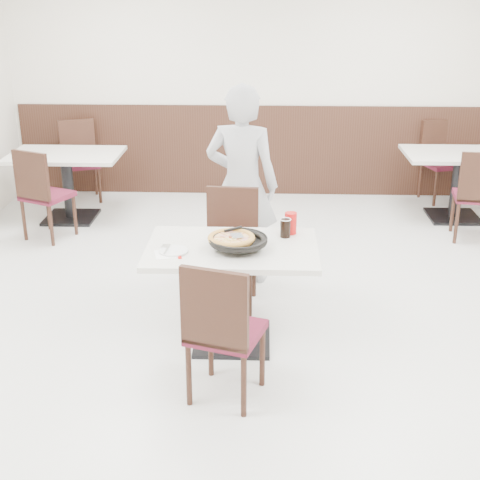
{
  "coord_description": "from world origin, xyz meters",
  "views": [
    {
      "loc": [
        0.07,
        -4.59,
        2.47
      ],
      "look_at": [
        -0.09,
        -0.3,
        0.82
      ],
      "focal_mm": 50.0,
      "sensor_mm": 36.0,
      "label": 1
    }
  ],
  "objects_px": {
    "chair_far": "(230,251)",
    "diner_person": "(242,185)",
    "bg_chair_right_far": "(443,162)",
    "side_plate": "(174,251)",
    "chair_near": "(226,329)",
    "bg_table_left": "(68,187)",
    "pizza_pan": "(238,244)",
    "cola_glass": "(285,228)",
    "bg_chair_right_near": "(476,194)",
    "main_table": "(232,295)",
    "bg_table_right": "(457,186)",
    "pizza": "(231,240)",
    "red_cup": "(291,223)",
    "bg_chair_left_far": "(81,162)",
    "bg_chair_left_near": "(47,193)"
  },
  "relations": [
    {
      "from": "chair_near",
      "to": "bg_table_left",
      "type": "xyz_separation_m",
      "value": [
        -1.94,
        3.37,
        -0.1
      ]
    },
    {
      "from": "chair_near",
      "to": "red_cup",
      "type": "height_order",
      "value": "chair_near"
    },
    {
      "from": "pizza",
      "to": "bg_chair_left_far",
      "type": "relative_size",
      "value": 0.31
    },
    {
      "from": "pizza_pan",
      "to": "bg_table_left",
      "type": "relative_size",
      "value": 0.28
    },
    {
      "from": "bg_chair_right_near",
      "to": "chair_near",
      "type": "bearing_deg",
      "value": -120.94
    },
    {
      "from": "bg_chair_right_far",
      "to": "red_cup",
      "type": "bearing_deg",
      "value": 42.05
    },
    {
      "from": "side_plate",
      "to": "bg_chair_left_near",
      "type": "xyz_separation_m",
      "value": [
        -1.6,
        2.21,
        -0.28
      ]
    },
    {
      "from": "side_plate",
      "to": "bg_chair_left_far",
      "type": "distance_m",
      "value": 3.84
    },
    {
      "from": "cola_glass",
      "to": "bg_chair_left_far",
      "type": "relative_size",
      "value": 0.14
    },
    {
      "from": "side_plate",
      "to": "bg_chair_right_near",
      "type": "height_order",
      "value": "bg_chair_right_near"
    },
    {
      "from": "chair_near",
      "to": "main_table",
      "type": "bearing_deg",
      "value": 107.33
    },
    {
      "from": "pizza",
      "to": "diner_person",
      "type": "height_order",
      "value": "diner_person"
    },
    {
      "from": "pizza_pan",
      "to": "diner_person",
      "type": "distance_m",
      "value": 1.2
    },
    {
      "from": "bg_chair_left_near",
      "to": "bg_chair_right_near",
      "type": "height_order",
      "value": "same"
    },
    {
      "from": "bg_chair_left_far",
      "to": "bg_table_right",
      "type": "relative_size",
      "value": 0.79
    },
    {
      "from": "bg_chair_right_near",
      "to": "bg_chair_right_far",
      "type": "height_order",
      "value": "same"
    },
    {
      "from": "pizza_pan",
      "to": "bg_chair_left_far",
      "type": "xyz_separation_m",
      "value": [
        -2.03,
        3.42,
        -0.32
      ]
    },
    {
      "from": "main_table",
      "to": "chair_near",
      "type": "relative_size",
      "value": 1.26
    },
    {
      "from": "diner_person",
      "to": "bg_chair_right_near",
      "type": "distance_m",
      "value": 2.6
    },
    {
      "from": "red_cup",
      "to": "diner_person",
      "type": "distance_m",
      "value": 0.95
    },
    {
      "from": "side_plate",
      "to": "bg_chair_right_near",
      "type": "distance_m",
      "value": 3.64
    },
    {
      "from": "red_cup",
      "to": "bg_table_left",
      "type": "relative_size",
      "value": 0.13
    },
    {
      "from": "pizza_pan",
      "to": "bg_chair_right_far",
      "type": "relative_size",
      "value": 0.36
    },
    {
      "from": "pizza_pan",
      "to": "red_cup",
      "type": "relative_size",
      "value": 2.13
    },
    {
      "from": "main_table",
      "to": "bg_chair_left_near",
      "type": "distance_m",
      "value": 2.89
    },
    {
      "from": "bg_chair_right_near",
      "to": "diner_person",
      "type": "bearing_deg",
      "value": -147.04
    },
    {
      "from": "bg_chair_right_far",
      "to": "side_plate",
      "type": "bearing_deg",
      "value": 35.86
    },
    {
      "from": "bg_chair_right_far",
      "to": "pizza",
      "type": "bearing_deg",
      "value": 39.38
    },
    {
      "from": "chair_far",
      "to": "red_cup",
      "type": "relative_size",
      "value": 5.94
    },
    {
      "from": "cola_glass",
      "to": "bg_chair_right_far",
      "type": "bearing_deg",
      "value": 59.18
    },
    {
      "from": "bg_table_right",
      "to": "bg_chair_left_far",
      "type": "bearing_deg",
      "value": 173.43
    },
    {
      "from": "cola_glass",
      "to": "red_cup",
      "type": "relative_size",
      "value": 0.81
    },
    {
      "from": "bg_table_right",
      "to": "bg_chair_right_near",
      "type": "relative_size",
      "value": 1.26
    },
    {
      "from": "main_table",
      "to": "chair_near",
      "type": "bearing_deg",
      "value": -90.29
    },
    {
      "from": "pizza_pan",
      "to": "pizza",
      "type": "distance_m",
      "value": 0.05
    },
    {
      "from": "chair_near",
      "to": "bg_chair_right_near",
      "type": "distance_m",
      "value": 3.76
    },
    {
      "from": "cola_glass",
      "to": "bg_chair_right_near",
      "type": "bearing_deg",
      "value": 45.44
    },
    {
      "from": "pizza_pan",
      "to": "bg_chair_left_far",
      "type": "bearing_deg",
      "value": 120.67
    },
    {
      "from": "pizza",
      "to": "diner_person",
      "type": "xyz_separation_m",
      "value": [
        0.03,
        1.18,
        0.05
      ]
    },
    {
      "from": "bg_chair_right_far",
      "to": "pizza_pan",
      "type": "bearing_deg",
      "value": 40.03
    },
    {
      "from": "pizza",
      "to": "bg_chair_left_far",
      "type": "xyz_separation_m",
      "value": [
        -1.98,
        3.4,
        -0.34
      ]
    },
    {
      "from": "chair_far",
      "to": "diner_person",
      "type": "height_order",
      "value": "diner_person"
    },
    {
      "from": "chair_far",
      "to": "side_plate",
      "type": "xyz_separation_m",
      "value": [
        -0.35,
        -0.72,
        0.28
      ]
    },
    {
      "from": "cola_glass",
      "to": "bg_table_left",
      "type": "relative_size",
      "value": 0.11
    },
    {
      "from": "chair_far",
      "to": "bg_table_right",
      "type": "distance_m",
      "value": 3.3
    },
    {
      "from": "pizza",
      "to": "cola_glass",
      "type": "bearing_deg",
      "value": 32.49
    },
    {
      "from": "chair_near",
      "to": "bg_chair_right_far",
      "type": "height_order",
      "value": "same"
    },
    {
      "from": "diner_person",
      "to": "main_table",
      "type": "bearing_deg",
      "value": 100.18
    },
    {
      "from": "chair_near",
      "to": "bg_table_left",
      "type": "distance_m",
      "value": 3.89
    },
    {
      "from": "bg_table_right",
      "to": "main_table",
      "type": "bearing_deg",
      "value": -129.34
    }
  ]
}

